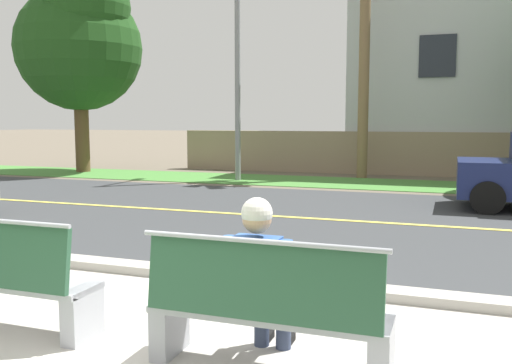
{
  "coord_description": "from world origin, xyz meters",
  "views": [
    {
      "loc": [
        2.37,
        -3.15,
        1.8
      ],
      "look_at": [
        0.03,
        3.45,
        1.0
      ],
      "focal_mm": 38.76,
      "sensor_mm": 36.0,
      "label": 1
    }
  ],
  "objects_px": {
    "bench_right": "(266,313)",
    "shade_tree_far_left": "(81,38)",
    "seated_person_blue": "(261,274)",
    "streetlamp": "(240,43)"
  },
  "relations": [
    {
      "from": "bench_right",
      "to": "shade_tree_far_left",
      "type": "height_order",
      "value": "shade_tree_far_left"
    },
    {
      "from": "seated_person_blue",
      "to": "bench_right",
      "type": "bearing_deg",
      "value": -61.38
    },
    {
      "from": "streetlamp",
      "to": "seated_person_blue",
      "type": "bearing_deg",
      "value": -68.15
    },
    {
      "from": "bench_right",
      "to": "streetlamp",
      "type": "distance_m",
      "value": 13.16
    },
    {
      "from": "bench_right",
      "to": "shade_tree_far_left",
      "type": "relative_size",
      "value": 0.25
    },
    {
      "from": "seated_person_blue",
      "to": "shade_tree_far_left",
      "type": "height_order",
      "value": "shade_tree_far_left"
    },
    {
      "from": "streetlamp",
      "to": "shade_tree_far_left",
      "type": "bearing_deg",
      "value": 175.65
    },
    {
      "from": "seated_person_blue",
      "to": "shade_tree_far_left",
      "type": "relative_size",
      "value": 0.18
    },
    {
      "from": "bench_right",
      "to": "shade_tree_far_left",
      "type": "bearing_deg",
      "value": 130.98
    },
    {
      "from": "streetlamp",
      "to": "bench_right",
      "type": "bearing_deg",
      "value": -68.05
    }
  ]
}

